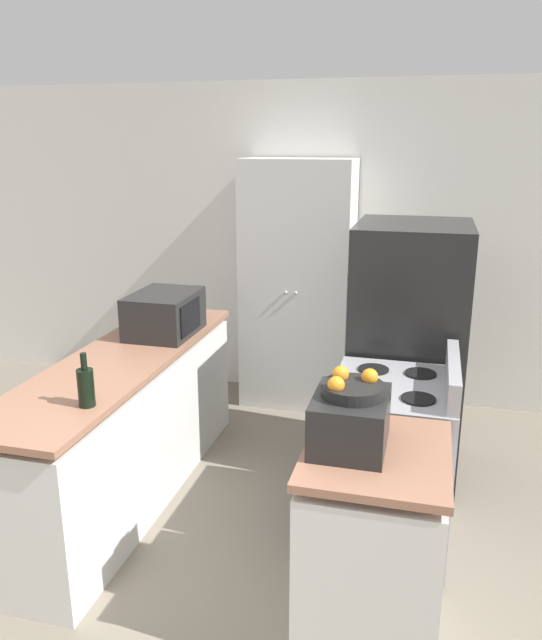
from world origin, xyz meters
name	(u,v)px	position (x,y,z in m)	size (l,w,h in m)	color
wall_back	(315,244)	(0.00, 3.20, 1.30)	(7.00, 0.06, 2.60)	white
counter_left	(125,429)	(-0.79, 1.24, 0.44)	(0.60, 2.27, 0.91)	silver
counter_right	(372,547)	(0.79, 0.46, 0.44)	(0.60, 0.72, 0.91)	silver
pantry_cabinet	(297,286)	(-0.08, 2.92, 1.00)	(0.87, 0.50, 2.01)	silver
stove	(390,460)	(0.81, 1.21, 0.46)	(0.66, 0.74, 1.07)	#9E9EA3
refrigerator	(407,351)	(0.84, 2.02, 0.83)	(0.73, 0.80, 1.65)	black
microwave	(165,314)	(-0.71, 1.72, 1.05)	(0.40, 0.51, 0.28)	black
wine_bottle	(86,386)	(-0.60, 0.55, 1.01)	(0.08, 0.08, 0.27)	black
toaster_oven	(350,421)	(0.67, 0.47, 1.02)	(0.31, 0.38, 0.23)	black
fruit_bowl	(352,387)	(0.67, 0.48, 1.17)	(0.26, 0.26, 0.10)	black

